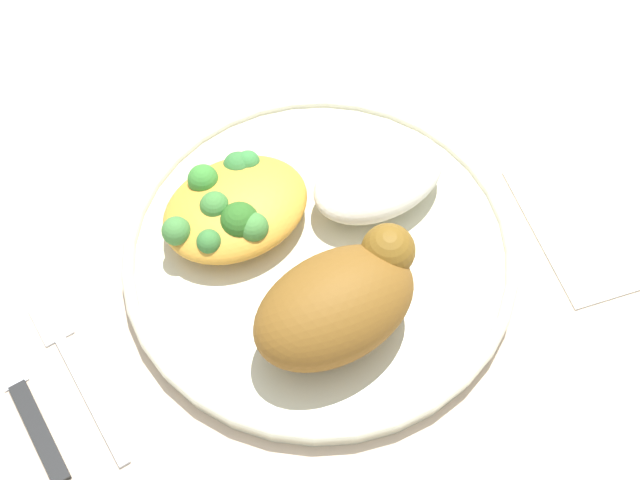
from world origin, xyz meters
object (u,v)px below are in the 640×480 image
Objects in this scene: knife at (17,386)px; napkin at (594,221)px; fork at (76,369)px; roasted_chicken at (339,302)px; plate at (320,253)px; mac_cheese_with_broccoli at (233,208)px; rice_pile at (379,177)px.

napkin is (0.43, -0.11, -0.00)m from knife.
roasted_chicken is at bearing -23.79° from fork.
mac_cheese_with_broccoli reaches higher than plate.
fork is at bearing -13.97° from knife.
mac_cheese_with_broccoli is (-0.04, 0.05, 0.03)m from plate.
knife is at bearing 157.96° from roasted_chicken.
fork is at bearing 175.60° from plate.
knife is (-0.19, -0.03, -0.03)m from mac_cheese_with_broccoli.
roasted_chicken reaches higher than napkin.
mac_cheese_with_broccoli reaches higher than fork.
rice_pile is 0.17m from napkin.
rice_pile is 0.30m from knife.
roasted_chicken is 0.12m from mac_cheese_with_broccoli.
plate is 0.19m from fork.
fork is (-0.15, -0.04, -0.03)m from mac_cheese_with_broccoli.
plate is at bearing -163.60° from rice_pile.
roasted_chicken reaches higher than fork.
roasted_chicken is 0.12m from rice_pile.
napkin is (0.20, -0.09, -0.01)m from plate.
plate is 2.57× the size of mac_cheese_with_broccoli.
mac_cheese_with_broccoli is 0.28m from napkin.
rice_pile is (0.09, 0.08, -0.01)m from roasted_chicken.
mac_cheese_with_broccoli is (-0.11, 0.04, -0.00)m from rice_pile.
knife is at bearing 178.88° from rice_pile.
rice_pile reaches higher than plate.
mac_cheese_with_broccoli is at bearing 150.05° from napkin.
napkin is (0.39, -0.10, -0.00)m from fork.
rice_pile is 0.11m from mac_cheese_with_broccoli.
fork is 0.41m from napkin.
knife is (-0.30, 0.01, -0.03)m from rice_pile.
mac_cheese_with_broccoli reaches higher than rice_pile.
plate reaches higher than fork.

